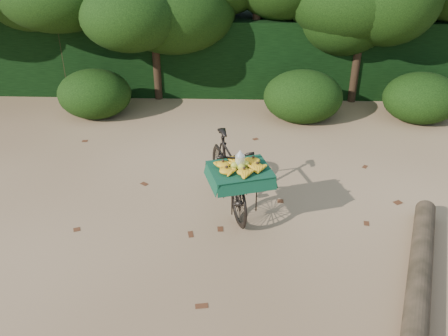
{
  "coord_description": "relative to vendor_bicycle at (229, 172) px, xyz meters",
  "views": [
    {
      "loc": [
        0.15,
        -5.34,
        4.08
      ],
      "look_at": [
        -0.05,
        0.36,
        0.91
      ],
      "focal_mm": 38.0,
      "sensor_mm": 36.0,
      "label": 1
    }
  ],
  "objects": [
    {
      "name": "fallen_log",
      "position": [
        2.24,
        -2.03,
        -0.44
      ],
      "size": [
        1.65,
        3.75,
        0.28
      ],
      "primitive_type": "cylinder",
      "rotation": [
        1.57,
        0.0,
        -0.36
      ],
      "color": "brown",
      "rests_on": "ground"
    },
    {
      "name": "leaf_litter",
      "position": [
        -0.0,
        -0.18,
        -0.58
      ],
      "size": [
        7.0,
        7.3,
        0.01
      ],
      "primitive_type": null,
      "color": "#532B16",
      "rests_on": "ground"
    },
    {
      "name": "hedge_backdrop",
      "position": [
        -0.0,
        5.47,
        0.32
      ],
      "size": [
        26.0,
        1.8,
        1.8
      ],
      "primitive_type": "cube",
      "color": "black",
      "rests_on": "ground"
    },
    {
      "name": "ground",
      "position": [
        -0.0,
        -0.83,
        -0.58
      ],
      "size": [
        80.0,
        80.0,
        0.0
      ],
      "primitive_type": "plane",
      "color": "tan",
      "rests_on": "ground"
    },
    {
      "name": "vendor_bicycle",
      "position": [
        0.0,
        0.0,
        0.0
      ],
      "size": [
        1.19,
        1.99,
        1.14
      ],
      "rotation": [
        0.0,
        0.0,
        0.3
      ],
      "color": "black",
      "rests_on": "ground"
    },
    {
      "name": "tree_row",
      "position": [
        -0.65,
        4.67,
        1.42
      ],
      "size": [
        14.5,
        2.0,
        4.0
      ],
      "primitive_type": null,
      "color": "black",
      "rests_on": "ground"
    },
    {
      "name": "bush_clumps",
      "position": [
        0.5,
        3.47,
        -0.13
      ],
      "size": [
        8.8,
        1.7,
        0.9
      ],
      "primitive_type": null,
      "color": "black",
      "rests_on": "ground"
    }
  ]
}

